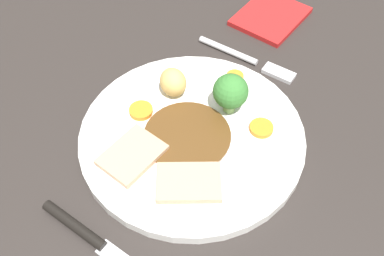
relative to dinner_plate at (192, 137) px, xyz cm
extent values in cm
cube|color=#2B2623|center=(2.63, -1.70, -2.50)|extent=(120.00, 84.00, 3.60)
cylinder|color=white|center=(0.00, 0.00, 0.00)|extent=(27.63, 27.63, 1.40)
cylinder|color=#563819|center=(0.69, -0.26, 0.85)|extent=(10.66, 10.66, 0.30)
cube|color=tan|center=(6.63, -4.18, 1.10)|extent=(7.83, 6.32, 0.80)
cube|color=tan|center=(6.44, 3.43, 1.10)|extent=(7.99, 8.72, 0.80)
ellipsoid|color=#D8B260|center=(-4.68, -5.62, 2.53)|extent=(4.94, 5.12, 3.66)
cylinder|color=orange|center=(0.40, -7.26, 1.02)|extent=(3.01, 3.01, 0.63)
cylinder|color=orange|center=(-11.11, 0.12, 0.96)|extent=(2.36, 2.36, 0.51)
cylinder|color=orange|center=(-4.82, 7.01, 1.00)|extent=(2.93, 2.93, 0.59)
cylinder|color=#8CB766|center=(-5.68, 2.08, 1.62)|extent=(1.49, 1.49, 1.83)
sphere|color=#387A33|center=(-5.68, 2.08, 4.08)|extent=(4.41, 4.41, 4.41)
cylinder|color=silver|center=(-16.55, -3.71, -0.25)|extent=(1.33, 9.53, 0.90)
cube|color=silver|center=(-16.17, 4.53, -0.40)|extent=(2.20, 4.59, 0.60)
cylinder|color=black|center=(16.66, -4.78, -0.10)|extent=(1.90, 8.57, 1.20)
cube|color=red|center=(-27.07, -1.59, -0.30)|extent=(11.93, 10.16, 0.80)
camera|label=1|loc=(29.00, 17.25, 43.80)|focal=41.98mm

